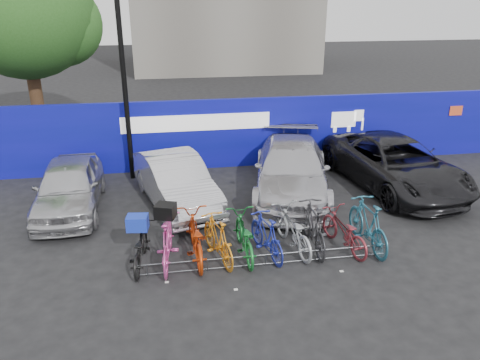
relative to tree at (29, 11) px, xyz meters
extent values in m
plane|color=black|center=(6.77, -10.06, -5.07)|extent=(100.00, 100.00, 0.00)
cube|color=#090F7D|center=(6.77, -4.06, -3.87)|extent=(22.00, 0.15, 2.40)
cube|color=white|center=(5.77, -4.16, -3.42)|extent=(5.00, 0.02, 0.55)
cube|color=white|center=(10.97, -4.16, -3.52)|extent=(1.20, 0.02, 0.90)
cube|color=#DB4E26|center=(15.27, -4.16, -3.37)|extent=(0.50, 0.02, 0.35)
cylinder|color=#382314|center=(-0.23, -0.06, -3.07)|extent=(0.50, 0.50, 4.00)
sphere|color=#23531A|center=(-0.23, -0.06, 0.13)|extent=(5.20, 5.20, 5.20)
sphere|color=#23531A|center=(0.97, 0.24, -0.47)|extent=(3.20, 3.20, 3.20)
cylinder|color=black|center=(3.57, -4.66, -2.07)|extent=(0.16, 0.16, 6.00)
cylinder|color=#595B60|center=(6.77, -10.66, -4.79)|extent=(5.60, 0.03, 0.03)
cylinder|color=#595B60|center=(6.77, -10.66, -5.02)|extent=(5.60, 0.03, 0.03)
cylinder|color=#595B60|center=(4.17, -10.66, -4.93)|extent=(0.03, 0.03, 0.28)
cylinder|color=#595B60|center=(5.47, -10.66, -4.93)|extent=(0.03, 0.03, 0.28)
cylinder|color=#595B60|center=(6.77, -10.66, -4.93)|extent=(0.03, 0.03, 0.28)
cylinder|color=#595B60|center=(8.07, -10.66, -4.93)|extent=(0.03, 0.03, 0.28)
cylinder|color=#595B60|center=(9.37, -10.66, -4.93)|extent=(0.03, 0.03, 0.28)
imported|color=#B4B5B9|center=(2.00, -6.89, -4.36)|extent=(1.79, 4.21, 1.42)
imported|color=#B8B7BD|center=(4.94, -6.98, -4.36)|extent=(2.59, 4.55, 1.42)
imported|color=#BCBAC0|center=(8.40, -6.77, -4.29)|extent=(3.41, 5.71, 1.55)
imported|color=black|center=(11.70, -6.77, -4.30)|extent=(3.27, 5.84, 1.54)
imported|color=black|center=(4.02, -10.18, -4.62)|extent=(0.78, 1.78, 0.91)
imported|color=#CD4292|center=(4.63, -10.20, -4.49)|extent=(0.73, 1.97, 1.16)
imported|color=#AB310A|center=(5.25, -10.07, -4.53)|extent=(0.81, 2.07, 1.07)
imported|color=orange|center=(5.76, -10.20, -4.54)|extent=(0.93, 1.83, 1.06)
imported|color=#166D29|center=(6.37, -10.12, -4.57)|extent=(0.72, 1.92, 1.00)
imported|color=#1E29A3|center=(6.89, -10.21, -4.56)|extent=(0.85, 1.76, 1.02)
imported|color=#989CA0|center=(7.55, -10.03, -4.56)|extent=(0.99, 2.01, 1.01)
imported|color=#29292C|center=(8.04, -10.07, -4.49)|extent=(0.60, 1.94, 1.16)
imported|color=maroon|center=(8.75, -10.20, -4.60)|extent=(1.04, 1.89, 0.94)
imported|color=#236179|center=(9.34, -10.21, -4.47)|extent=(0.67, 2.02, 1.20)
cube|color=#172FB2|center=(4.02, -10.18, -4.00)|extent=(0.49, 0.40, 0.32)
cube|color=black|center=(4.63, -10.20, -3.76)|extent=(0.52, 0.49, 0.31)
camera|label=1|loc=(4.75, -19.47, 0.60)|focal=35.00mm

